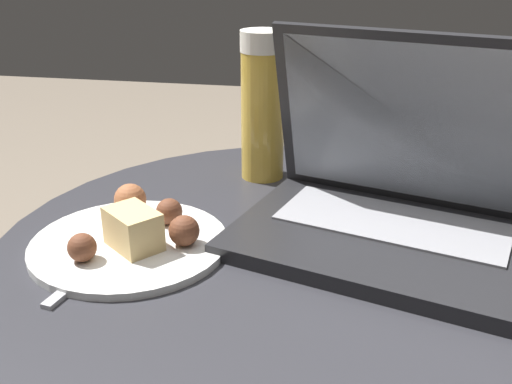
# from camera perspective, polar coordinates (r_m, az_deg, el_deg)

# --- Properties ---
(table) EXTENTS (0.72, 0.72, 0.53)m
(table) POSITION_cam_1_polar(r_m,az_deg,el_deg) (0.77, 4.45, -14.18)
(table) COLOR black
(table) RESTS_ON ground_plane
(laptop) EXTENTS (0.39, 0.31, 0.24)m
(laptop) POSITION_cam_1_polar(r_m,az_deg,el_deg) (0.71, 12.96, -0.81)
(laptop) COLOR #232326
(laptop) RESTS_ON table
(beer_glass) EXTENTS (0.06, 0.06, 0.21)m
(beer_glass) POSITION_cam_1_polar(r_m,az_deg,el_deg) (0.86, 0.64, 8.17)
(beer_glass) COLOR gold
(beer_glass) RESTS_ON table
(snack_plate) EXTENTS (0.23, 0.23, 0.05)m
(snack_plate) POSITION_cam_1_polar(r_m,az_deg,el_deg) (0.70, -11.62, -4.07)
(snack_plate) COLOR silver
(snack_plate) RESTS_ON table
(fork) EXTENTS (0.05, 0.19, 0.00)m
(fork) POSITION_cam_1_polar(r_m,az_deg,el_deg) (0.69, -13.57, -5.72)
(fork) COLOR #B2B2B7
(fork) RESTS_ON table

